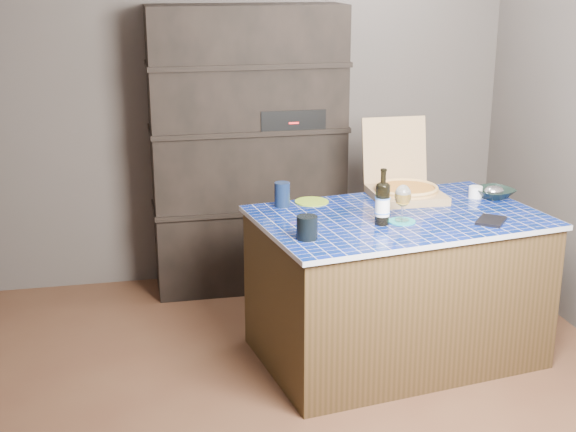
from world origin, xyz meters
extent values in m
plane|color=brown|center=(0.00, 0.00, 0.00)|extent=(3.50, 3.50, 0.00)
plane|color=#4D4643|center=(0.00, 1.75, 1.25)|extent=(3.50, 0.00, 3.50)
plane|color=#4D4643|center=(0.00, -1.75, 1.25)|extent=(3.50, 0.00, 3.50)
cube|color=black|center=(0.00, 1.53, 0.90)|extent=(1.20, 0.40, 1.80)
cube|color=black|center=(0.25, 1.48, 1.12)|extent=(0.40, 0.32, 0.12)
cube|color=#442F1B|center=(0.60, 0.37, 0.38)|extent=(1.53, 1.09, 0.77)
cube|color=#05164F|center=(0.60, 0.37, 0.78)|extent=(1.57, 1.13, 0.03)
cube|color=#99724F|center=(0.74, 0.66, 0.81)|extent=(0.38, 0.38, 0.04)
cube|color=#99724F|center=(0.74, 0.89, 1.02)|extent=(0.37, 0.09, 0.37)
cylinder|color=tan|center=(0.74, 0.66, 0.84)|extent=(0.35, 0.35, 0.01)
cylinder|color=maroon|center=(0.74, 0.66, 0.85)|extent=(0.30, 0.30, 0.01)
torus|color=tan|center=(0.74, 0.66, 0.85)|extent=(0.35, 0.35, 0.02)
cylinder|color=black|center=(0.46, 0.25, 0.89)|extent=(0.07, 0.07, 0.20)
ellipsoid|color=black|center=(0.46, 0.25, 0.99)|extent=(0.07, 0.07, 0.04)
cylinder|color=black|center=(0.46, 0.25, 1.04)|extent=(0.03, 0.03, 0.08)
cylinder|color=white|center=(0.46, 0.25, 0.88)|extent=(0.07, 0.07, 0.09)
cylinder|color=#457EED|center=(0.46, 0.25, 0.85)|extent=(0.08, 0.08, 0.01)
cylinder|color=#457EED|center=(0.46, 0.25, 0.93)|extent=(0.08, 0.08, 0.01)
cylinder|color=teal|center=(0.57, 0.26, 0.80)|extent=(0.14, 0.14, 0.01)
cylinder|color=white|center=(0.57, 0.26, 0.80)|extent=(0.07, 0.07, 0.01)
cylinder|color=white|center=(0.57, 0.26, 0.84)|extent=(0.01, 0.01, 0.08)
ellipsoid|color=white|center=(0.57, 0.26, 0.93)|extent=(0.08, 0.08, 0.11)
cylinder|color=gold|center=(0.57, 0.26, 0.92)|extent=(0.07, 0.07, 0.05)
cylinder|color=white|center=(0.57, 0.26, 0.95)|extent=(0.07, 0.07, 0.02)
cylinder|color=black|center=(0.05, 0.11, 0.85)|extent=(0.10, 0.10, 0.11)
cube|color=black|center=(1.01, 0.17, 0.80)|extent=(0.21, 0.21, 0.01)
imported|color=black|center=(1.22, 0.58, 0.82)|extent=(0.26, 0.26, 0.05)
ellipsoid|color=silver|center=(1.22, 0.58, 0.83)|extent=(0.11, 0.09, 0.05)
cylinder|color=white|center=(1.12, 0.60, 0.82)|extent=(0.07, 0.07, 0.06)
cylinder|color=#0E1A34|center=(0.04, 0.66, 0.86)|extent=(0.08, 0.08, 0.13)
cylinder|color=olive|center=(0.21, 0.70, 0.80)|extent=(0.18, 0.18, 0.01)
camera|label=1|loc=(-0.78, -3.36, 2.02)|focal=50.00mm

